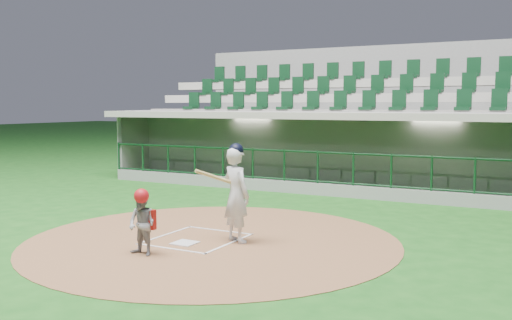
{
  "coord_description": "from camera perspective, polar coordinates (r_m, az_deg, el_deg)",
  "views": [
    {
      "loc": [
        6.14,
        -9.35,
        2.62
      ],
      "look_at": [
        -0.24,
        2.6,
        1.3
      ],
      "focal_mm": 40.0,
      "sensor_mm": 36.0,
      "label": 1
    }
  ],
  "objects": [
    {
      "name": "dirt_circle",
      "position": [
        11.17,
        -4.37,
        -7.99
      ],
      "size": [
        7.2,
        7.2,
        0.01
      ],
      "primitive_type": "cylinder",
      "color": "brown",
      "rests_on": "ground"
    },
    {
      "name": "catcher",
      "position": [
        10.11,
        -11.31,
        -6.12
      ],
      "size": [
        0.57,
        0.46,
        1.17
      ],
      "color": "gray",
      "rests_on": "dirt_circle"
    },
    {
      "name": "batter",
      "position": [
        10.81,
        -2.0,
        -3.32
      ],
      "size": [
        0.93,
        0.97,
        1.89
      ],
      "color": "silver",
      "rests_on": "dirt_circle"
    },
    {
      "name": "seating_deck",
      "position": [
        21.2,
        11.22,
        2.22
      ],
      "size": [
        17.0,
        6.72,
        5.15
      ],
      "color": "slate",
      "rests_on": "ground"
    },
    {
      "name": "dugout_structure",
      "position": [
        18.3,
        8.54,
        0.27
      ],
      "size": [
        16.4,
        3.7,
        3.0
      ],
      "color": "gray",
      "rests_on": "ground"
    },
    {
      "name": "ground",
      "position": [
        11.49,
        -5.1,
        -7.64
      ],
      "size": [
        120.0,
        120.0,
        0.0
      ],
      "primitive_type": "plane",
      "color": "#164E16",
      "rests_on": "ground"
    },
    {
      "name": "home_plate",
      "position": [
        10.92,
        -7.13,
        -8.24
      ],
      "size": [
        0.43,
        0.43,
        0.02
      ],
      "primitive_type": "cube",
      "color": "silver",
      "rests_on": "dirt_circle"
    },
    {
      "name": "batter_box_chalk",
      "position": [
        11.25,
        -5.95,
        -7.85
      ],
      "size": [
        1.55,
        1.8,
        0.01
      ],
      "color": "white",
      "rests_on": "ground"
    }
  ]
}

